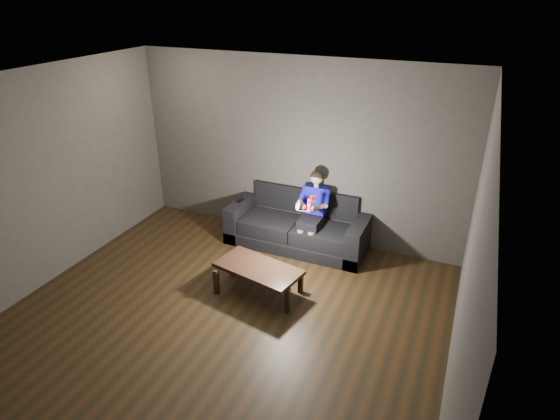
% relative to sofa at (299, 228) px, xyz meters
% --- Properties ---
extents(floor, '(5.00, 5.00, 0.00)m').
position_rel_sofa_xyz_m(floor, '(-0.17, -2.22, -0.26)').
color(floor, black).
rests_on(floor, ground).
extents(back_wall, '(5.00, 0.04, 2.70)m').
position_rel_sofa_xyz_m(back_wall, '(-0.17, 0.28, 1.09)').
color(back_wall, '#3D3834').
rests_on(back_wall, ground).
extents(left_wall, '(0.04, 5.00, 2.70)m').
position_rel_sofa_xyz_m(left_wall, '(-2.67, -2.22, 1.09)').
color(left_wall, '#3D3834').
rests_on(left_wall, ground).
extents(right_wall, '(0.04, 5.00, 2.70)m').
position_rel_sofa_xyz_m(right_wall, '(2.33, -2.22, 1.09)').
color(right_wall, '#3D3834').
rests_on(right_wall, ground).
extents(ceiling, '(5.00, 5.00, 0.02)m').
position_rel_sofa_xyz_m(ceiling, '(-0.17, -2.22, 2.44)').
color(ceiling, white).
rests_on(ceiling, back_wall).
extents(sofa, '(2.07, 0.89, 0.80)m').
position_rel_sofa_xyz_m(sofa, '(0.00, 0.00, 0.00)').
color(sofa, black).
rests_on(sofa, floor).
extents(child, '(0.45, 0.55, 1.11)m').
position_rel_sofa_xyz_m(child, '(0.24, -0.05, 0.43)').
color(child, black).
rests_on(child, sofa).
extents(wii_remote_red, '(0.06, 0.08, 0.19)m').
position_rel_sofa_xyz_m(wii_remote_red, '(0.32, -0.48, 0.64)').
color(wii_remote_red, red).
rests_on(wii_remote_red, child).
extents(nunchuk_white, '(0.08, 0.10, 0.15)m').
position_rel_sofa_xyz_m(nunchuk_white, '(0.16, -0.47, 0.60)').
color(nunchuk_white, silver).
rests_on(nunchuk_white, child).
extents(wii_remote_black, '(0.05, 0.14, 0.03)m').
position_rel_sofa_xyz_m(wii_remote_black, '(-0.93, -0.08, 0.32)').
color(wii_remote_black, black).
rests_on(wii_remote_black, sofa).
extents(coffee_table, '(1.15, 0.74, 0.39)m').
position_rel_sofa_xyz_m(coffee_table, '(-0.00, -1.39, 0.08)').
color(coffee_table, black).
rests_on(coffee_table, floor).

